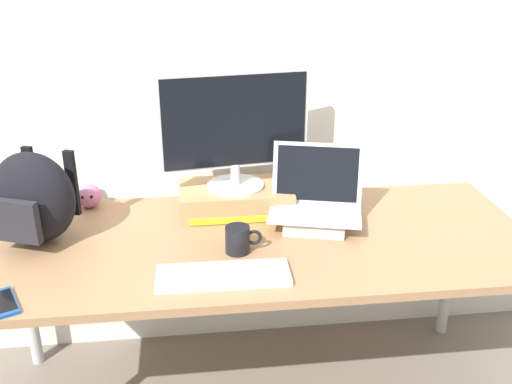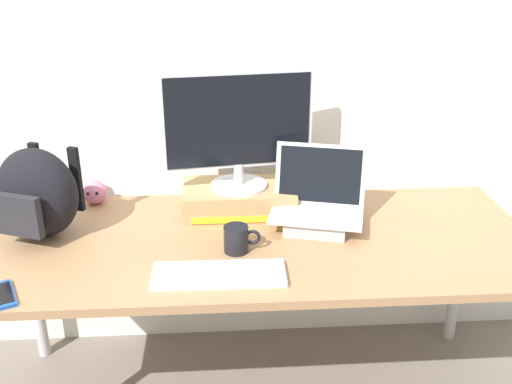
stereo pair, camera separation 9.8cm
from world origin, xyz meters
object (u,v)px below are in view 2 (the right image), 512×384
Objects in this scene: open_laptop at (317,212)px; messenger_backpack at (37,193)px; toner_box_yellow at (239,198)px; plush_toy at (95,192)px; external_keyboard at (219,274)px; coffee_mug at (237,239)px; cell_phone at (1,295)px; desktop_monitor at (238,129)px.

open_laptop is 1.07× the size of messenger_backpack.
toner_box_yellow is 0.58m from plush_toy.
external_keyboard is (-0.08, -0.50, -0.04)m from toner_box_yellow.
toner_box_yellow reaches higher than plush_toy.
open_laptop is 0.90× the size of external_keyboard.
messenger_backpack is (-0.63, 0.33, 0.15)m from external_keyboard.
toner_box_yellow is at bearing 81.42° from external_keyboard.
coffee_mug is 0.75m from cell_phone.
messenger_backpack reaches higher than coffee_mug.
plush_toy is at bearing 142.06° from coffee_mug.
open_laptop is 3.03× the size of coffee_mug.
cell_phone is at bearing -150.07° from desktop_monitor.
toner_box_yellow is 0.51m from external_keyboard.
plush_toy is at bearing 162.71° from desktop_monitor.
plush_toy is (-0.58, 0.10, -0.00)m from toner_box_yellow.
toner_box_yellow is 0.93m from cell_phone.
toner_box_yellow is at bearing 86.58° from coffee_mug.
messenger_backpack is 0.32m from plush_toy.
toner_box_yellow reaches higher than external_keyboard.
open_laptop is 0.50m from external_keyboard.
plush_toy is at bearing 177.70° from open_laptop.
plush_toy is at bearing 51.87° from cell_phone.
desktop_monitor is at bearing 164.38° from open_laptop.
desktop_monitor is 1.58× the size of messenger_backpack.
messenger_backpack is 0.43m from cell_phone.
toner_box_yellow reaches higher than coffee_mug.
toner_box_yellow is 1.13× the size of open_laptop.
messenger_backpack reaches higher than cell_phone.
plush_toy reaches higher than external_keyboard.
coffee_mug is at bearing -6.67° from cell_phone.
coffee_mug is at bearing -93.42° from toner_box_yellow.
desktop_monitor is 0.98m from cell_phone.
desktop_monitor is 0.65m from plush_toy.
plush_toy is (-0.86, 0.26, -0.01)m from open_laptop.
toner_box_yellow is at bearing 34.49° from messenger_backpack.
messenger_backpack is at bearing -117.68° from plush_toy.
external_keyboard is (-0.37, -0.34, -0.05)m from open_laptop.
messenger_backpack reaches higher than toner_box_yellow.
coffee_mug is (0.06, 0.16, 0.04)m from external_keyboard.
desktop_monitor is 1.47× the size of open_laptop.
coffee_mug is at bearing 69.73° from external_keyboard.
messenger_backpack reaches higher than open_laptop.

